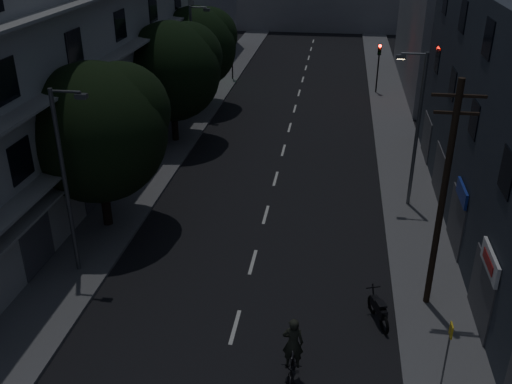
% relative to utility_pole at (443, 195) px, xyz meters
% --- Properties ---
extents(ground, '(160.00, 160.00, 0.00)m').
position_rel_utility_pole_xyz_m(ground, '(-7.28, 16.03, -4.87)').
color(ground, black).
rests_on(ground, ground).
extents(sidewalk_left, '(3.00, 90.00, 0.15)m').
position_rel_utility_pole_xyz_m(sidewalk_left, '(-14.78, 16.03, -4.79)').
color(sidewalk_left, '#565659').
rests_on(sidewalk_left, ground).
extents(sidewalk_right, '(3.00, 90.00, 0.15)m').
position_rel_utility_pole_xyz_m(sidewalk_right, '(0.22, 16.03, -4.79)').
color(sidewalk_right, '#565659').
rests_on(sidewalk_right, ground).
extents(lane_markings, '(0.15, 60.50, 0.01)m').
position_rel_utility_pole_xyz_m(lane_markings, '(-7.28, 22.28, -4.86)').
color(lane_markings, beige).
rests_on(lane_markings, ground).
extents(building_left, '(7.00, 36.00, 14.00)m').
position_rel_utility_pole_xyz_m(building_left, '(-19.25, 9.03, 2.13)').
color(building_left, '#A3A29E').
rests_on(building_left, ground).
extents(building_far_right, '(6.00, 20.00, 13.00)m').
position_rel_utility_pole_xyz_m(building_far_right, '(4.72, 33.03, 1.63)').
color(building_far_right, slate).
rests_on(building_far_right, ground).
extents(tree_near, '(6.53, 6.53, 8.05)m').
position_rel_utility_pole_xyz_m(tree_near, '(-14.80, 4.28, 0.32)').
color(tree_near, black).
rests_on(tree_near, sidewalk_left).
extents(tree_mid, '(6.40, 6.40, 7.88)m').
position_rel_utility_pole_xyz_m(tree_mid, '(-14.64, 16.15, 0.20)').
color(tree_mid, black).
rests_on(tree_mid, sidewalk_left).
extents(tree_far, '(6.22, 6.22, 7.70)m').
position_rel_utility_pole_xyz_m(tree_far, '(-14.91, 23.86, 0.11)').
color(tree_far, black).
rests_on(tree_far, sidewalk_left).
extents(traffic_signal_far_right, '(0.28, 0.37, 4.10)m').
position_rel_utility_pole_xyz_m(traffic_signal_far_right, '(-0.72, 29.64, -1.77)').
color(traffic_signal_far_right, black).
rests_on(traffic_signal_far_right, sidewalk_right).
extents(traffic_signal_far_left, '(0.28, 0.37, 4.10)m').
position_rel_utility_pole_xyz_m(traffic_signal_far_left, '(-13.75, 32.28, -1.77)').
color(traffic_signal_far_left, black).
rests_on(traffic_signal_far_left, sidewalk_left).
extents(street_lamp_left_near, '(1.51, 0.25, 8.00)m').
position_rel_utility_pole_xyz_m(street_lamp_left_near, '(-14.52, 0.22, -0.27)').
color(street_lamp_left_near, '#505257').
rests_on(street_lamp_left_near, sidewalk_left).
extents(street_lamp_right, '(1.51, 0.25, 8.00)m').
position_rel_utility_pole_xyz_m(street_lamp_right, '(-0.05, 8.59, -0.27)').
color(street_lamp_right, '#585B60').
rests_on(street_lamp_right, sidewalk_right).
extents(street_lamp_left_far, '(1.51, 0.25, 8.00)m').
position_rel_utility_pole_xyz_m(street_lamp_left_far, '(-14.58, 21.60, -0.27)').
color(street_lamp_left_far, '#56595E').
rests_on(street_lamp_left_far, sidewalk_left).
extents(utility_pole, '(1.80, 0.24, 9.00)m').
position_rel_utility_pole_xyz_m(utility_pole, '(0.00, 0.00, 0.00)').
color(utility_pole, black).
rests_on(utility_pole, sidewalk_right).
extents(bus_stop_sign, '(0.06, 0.35, 2.52)m').
position_rel_utility_pole_xyz_m(bus_stop_sign, '(-0.08, -4.60, -2.98)').
color(bus_stop_sign, '#595B60').
rests_on(bus_stop_sign, sidewalk_right).
extents(motorcycle, '(0.87, 1.90, 1.27)m').
position_rel_utility_pole_xyz_m(motorcycle, '(-1.96, -1.33, -4.37)').
color(motorcycle, black).
rests_on(motorcycle, ground).
extents(cyclist, '(0.72, 1.92, 2.41)m').
position_rel_utility_pole_xyz_m(cyclist, '(-4.93, -4.72, -4.05)').
color(cyclist, black).
rests_on(cyclist, ground).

